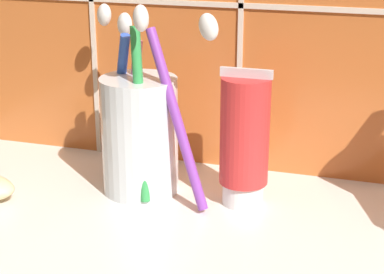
% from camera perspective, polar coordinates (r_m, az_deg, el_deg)
% --- Properties ---
extents(sink_counter, '(0.62, 0.33, 0.02)m').
position_cam_1_polar(sink_counter, '(0.53, -1.67, -9.81)').
color(sink_counter, silver).
rests_on(sink_counter, ground).
extents(toothbrush_cup, '(0.15, 0.10, 0.18)m').
position_cam_1_polar(toothbrush_cup, '(0.59, -4.64, 0.60)').
color(toothbrush_cup, silver).
rests_on(toothbrush_cup, sink_counter).
extents(toothpaste_tube, '(0.05, 0.04, 0.13)m').
position_cam_1_polar(toothpaste_tube, '(0.56, 4.69, -0.21)').
color(toothpaste_tube, white).
rests_on(toothpaste_tube, sink_counter).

